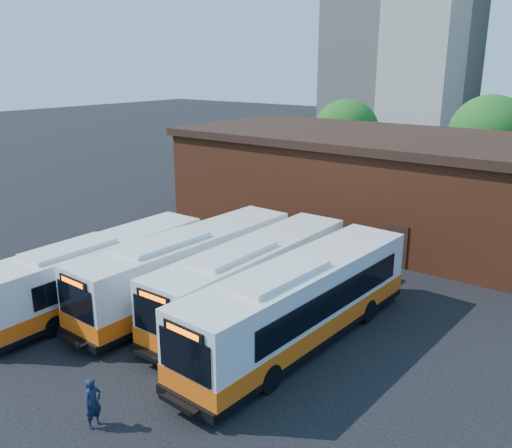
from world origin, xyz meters
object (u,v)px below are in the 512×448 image
Objects in this scene: bus_midwest at (189,270)px; bus_mideast at (253,280)px; bus_west at (98,274)px; transit_worker at (93,403)px; bus_east at (300,306)px.

bus_mideast is at bearing 17.44° from bus_midwest.
bus_west is 0.96× the size of bus_mideast.
bus_east is at bearing -19.63° from transit_worker.
transit_worker is at bearing -62.31° from bus_midwest.
transit_worker is (1.05, -9.34, -0.70)m from bus_mideast.
bus_midwest is 9.45m from transit_worker.
bus_east is at bearing -19.07° from bus_mideast.
bus_west is at bearing -136.52° from bus_midwest.
bus_mideast reaches higher than transit_worker.
bus_midwest is at bearing 20.93° from transit_worker.
bus_west is 7.17m from bus_mideast.
transit_worker is at bearing -84.01° from bus_mideast.
transit_worker is (4.14, -8.46, -0.73)m from bus_midwest.
bus_mideast is 7.51× the size of transit_worker.
bus_west is 0.91× the size of bus_east.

